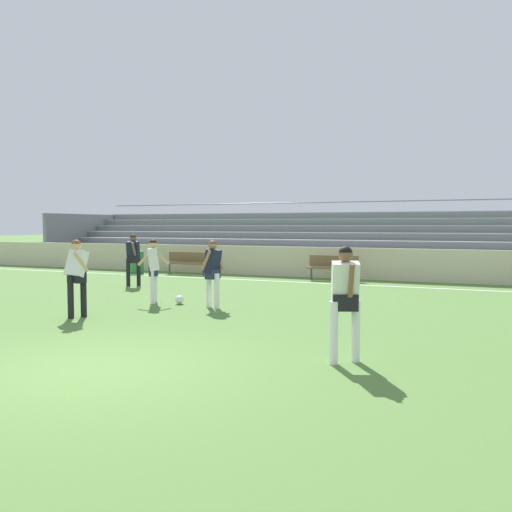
% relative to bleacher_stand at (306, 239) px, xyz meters
% --- Properties ---
extents(ground_plane, '(160.00, 160.00, 0.00)m').
position_rel_bleacher_stand_xyz_m(ground_plane, '(2.67, -17.66, -1.37)').
color(ground_plane, '#517A38').
extents(field_line_sideline, '(44.00, 0.12, 0.01)m').
position_rel_bleacher_stand_xyz_m(field_line_sideline, '(2.67, -5.74, -1.37)').
color(field_line_sideline, white).
rests_on(field_line_sideline, ground).
extents(sideline_wall, '(48.00, 0.16, 1.15)m').
position_rel_bleacher_stand_xyz_m(sideline_wall, '(2.67, -3.82, -0.79)').
color(sideline_wall, beige).
rests_on(sideline_wall, ground).
extents(bleacher_stand, '(25.97, 5.90, 3.17)m').
position_rel_bleacher_stand_xyz_m(bleacher_stand, '(0.00, 0.00, 0.00)').
color(bleacher_stand, '#B2B2B7').
rests_on(bleacher_stand, ground).
extents(bench_near_bin, '(1.80, 0.40, 0.90)m').
position_rel_bleacher_stand_xyz_m(bench_near_bin, '(2.59, -4.77, -0.83)').
color(bench_near_bin, brown).
rests_on(bench_near_bin, ground).
extents(bench_near_wall_gap, '(1.80, 0.40, 0.90)m').
position_rel_bleacher_stand_xyz_m(bench_near_wall_gap, '(-3.44, -4.77, -0.83)').
color(bench_near_wall_gap, brown).
rests_on(bench_near_wall_gap, ground).
extents(trash_bin, '(0.57, 0.57, 0.91)m').
position_rel_bleacher_stand_xyz_m(trash_bin, '(-5.69, -5.04, -0.92)').
color(trash_bin, '#2D7F3D').
rests_on(trash_bin, ground).
extents(player_white_wide_right, '(0.71, 0.52, 1.63)m').
position_rel_bleacher_stand_xyz_m(player_white_wide_right, '(-0.11, -11.96, -0.41)').
color(player_white_wide_right, white).
rests_on(player_white_wide_right, ground).
extents(player_dark_wide_left, '(0.44, 0.49, 1.63)m').
position_rel_bleacher_stand_xyz_m(player_dark_wide_left, '(1.63, -12.03, -0.41)').
color(player_dark_wide_left, white).
rests_on(player_dark_wide_left, ground).
extents(player_white_dropping_back, '(0.48, 0.54, 1.68)m').
position_rel_bleacher_stand_xyz_m(player_white_dropping_back, '(-0.40, -14.40, -0.37)').
color(player_white_dropping_back, black).
rests_on(player_white_dropping_back, ground).
extents(player_dark_trailing_run, '(0.45, 0.64, 1.68)m').
position_rel_bleacher_stand_xyz_m(player_dark_trailing_run, '(-2.96, -8.96, -0.37)').
color(player_dark_trailing_run, black).
rests_on(player_dark_trailing_run, ground).
extents(player_white_on_ball, '(0.47, 0.63, 1.69)m').
position_rel_bleacher_stand_xyz_m(player_white_on_ball, '(5.80, -15.81, -0.36)').
color(player_white_on_ball, white).
rests_on(player_white_on_ball, ground).
extents(soccer_ball, '(0.22, 0.22, 0.22)m').
position_rel_bleacher_stand_xyz_m(soccer_ball, '(0.57, -11.83, -1.26)').
color(soccer_ball, white).
rests_on(soccer_ball, ground).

